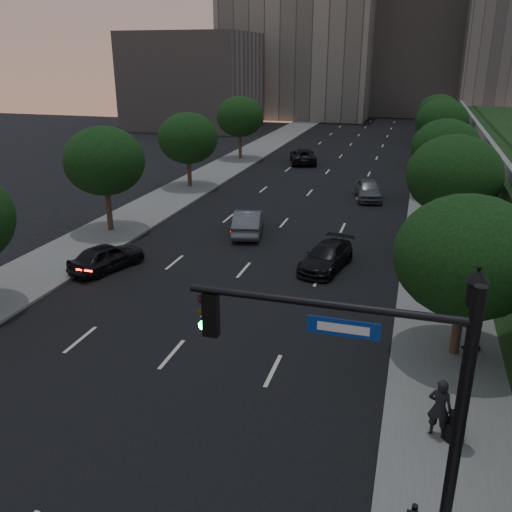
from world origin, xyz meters
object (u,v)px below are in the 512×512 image
(sedan_mid_left, at_px, (248,222))
(sedan_far_right, at_px, (368,189))
(sedan_near_right, at_px, (326,257))
(traffic_signal_mast, at_px, (398,434))
(sedan_far_left, at_px, (303,156))
(pedestrian_a, at_px, (440,408))
(pedestrian_c, at_px, (431,266))
(pedestrian_b, at_px, (472,326))
(street_lamp, at_px, (464,366))
(sedan_near_left, at_px, (107,257))

(sedan_mid_left, xyz_separation_m, sedan_far_right, (6.46, 11.14, -0.00))
(sedan_near_right, xyz_separation_m, sedan_far_right, (0.69, 15.71, 0.13))
(traffic_signal_mast, bearing_deg, sedan_far_left, 103.97)
(sedan_mid_left, height_order, pedestrian_a, pedestrian_a)
(sedan_far_right, bearing_deg, pedestrian_c, -85.87)
(traffic_signal_mast, bearing_deg, pedestrian_c, 86.52)
(sedan_mid_left, relative_size, sedan_far_left, 0.88)
(sedan_far_right, distance_m, pedestrian_b, 23.57)
(sedan_near_right, bearing_deg, sedan_far_left, 115.57)
(street_lamp, height_order, sedan_near_right, street_lamp)
(sedan_mid_left, distance_m, sedan_near_right, 7.37)
(sedan_far_right, bearing_deg, sedan_near_left, -133.20)
(street_lamp, xyz_separation_m, sedan_mid_left, (-11.70, 17.34, -1.84))
(street_lamp, xyz_separation_m, sedan_near_left, (-17.06, 9.34, -1.91))
(traffic_signal_mast, relative_size, sedan_near_right, 1.52)
(sedan_far_left, bearing_deg, street_lamp, 91.88)
(street_lamp, relative_size, sedan_mid_left, 1.16)
(pedestrian_a, bearing_deg, sedan_mid_left, -42.84)
(sedan_near_left, relative_size, sedan_far_right, 0.92)
(sedan_near_left, height_order, sedan_far_left, sedan_far_left)
(sedan_mid_left, distance_m, sedan_far_right, 12.88)
(traffic_signal_mast, height_order, pedestrian_a, traffic_signal_mast)
(traffic_signal_mast, distance_m, pedestrian_c, 17.11)
(street_lamp, height_order, sedan_far_left, street_lamp)
(sedan_mid_left, bearing_deg, pedestrian_b, 124.57)
(sedan_far_right, height_order, pedestrian_a, pedestrian_a)
(sedan_near_left, distance_m, pedestrian_c, 16.65)
(traffic_signal_mast, bearing_deg, sedan_far_right, 96.13)
(sedan_far_left, bearing_deg, pedestrian_a, 91.30)
(street_lamp, height_order, pedestrian_a, street_lamp)
(traffic_signal_mast, relative_size, street_lamp, 1.25)
(sedan_near_left, bearing_deg, pedestrian_c, -151.61)
(sedan_near_right, bearing_deg, sedan_far_right, 98.87)
(sedan_mid_left, distance_m, pedestrian_a, 20.61)
(street_lamp, bearing_deg, traffic_signal_mast, -108.82)
(street_lamp, bearing_deg, sedan_far_left, 107.59)
(street_lamp, xyz_separation_m, sedan_far_left, (-13.32, 42.00, -1.88))
(sedan_near_left, bearing_deg, traffic_signal_mast, 156.49)
(street_lamp, xyz_separation_m, sedan_far_right, (-5.24, 28.48, -1.84))
(sedan_near_left, distance_m, sedan_mid_left, 9.63)
(pedestrian_a, height_order, pedestrian_c, pedestrian_a)
(traffic_signal_mast, height_order, sedan_mid_left, traffic_signal_mast)
(street_lamp, relative_size, pedestrian_b, 2.97)
(sedan_near_left, relative_size, pedestrian_b, 2.25)
(sedan_near_left, height_order, sedan_near_right, sedan_near_left)
(sedan_far_right, xyz_separation_m, pedestrian_a, (4.76, -28.42, 0.30))
(traffic_signal_mast, bearing_deg, sedan_near_left, 137.32)
(sedan_mid_left, height_order, sedan_near_right, sedan_mid_left)
(street_lamp, height_order, sedan_mid_left, street_lamp)
(sedan_near_left, xyz_separation_m, sedan_near_right, (11.13, 3.42, -0.06))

